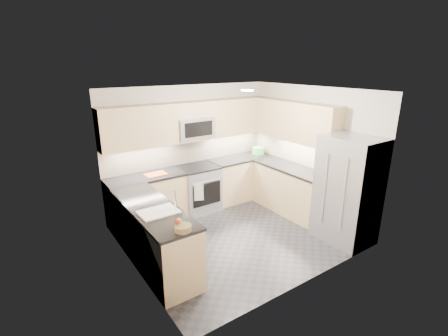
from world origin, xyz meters
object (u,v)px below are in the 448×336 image
Objects in this scene: utensil_bowl at (258,151)px; fruit_basket at (183,228)px; microwave at (194,127)px; refrigerator at (348,190)px; gas_range at (198,189)px; cutting_board at (156,174)px.

utensil_bowl is 1.27× the size of fruit_basket.
refrigerator is at bearing -60.38° from microwave.
gas_range is 1.69m from utensil_bowl.
refrigerator is at bearing -5.10° from fruit_basket.
fruit_basket is at bearing 174.90° from refrigerator.
refrigerator is 3.37m from cutting_board.
microwave is 2.81m from fruit_basket.
gas_range is 4.37× the size of fruit_basket.
microwave is at bearing 119.62° from refrigerator.
refrigerator reaches higher than gas_range.
microwave is at bearing 176.65° from utensil_bowl.
fruit_basket is (-1.46, -2.17, 0.52)m from gas_range.
utensil_bowl is at bearing 86.70° from refrigerator.
gas_range is 2.66m from fruit_basket.
fruit_basket reaches higher than gas_range.
cutting_board is (-2.48, -0.03, -0.07)m from utensil_bowl.
gas_range is at bearing 56.05° from fruit_basket.
refrigerator is 4.74× the size of cutting_board.
cutting_board is 1.82× the size of fruit_basket.
microwave reaches higher than cutting_board.
utensil_bowl is 2.48m from cutting_board.
cutting_board is at bearing -171.93° from microwave.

